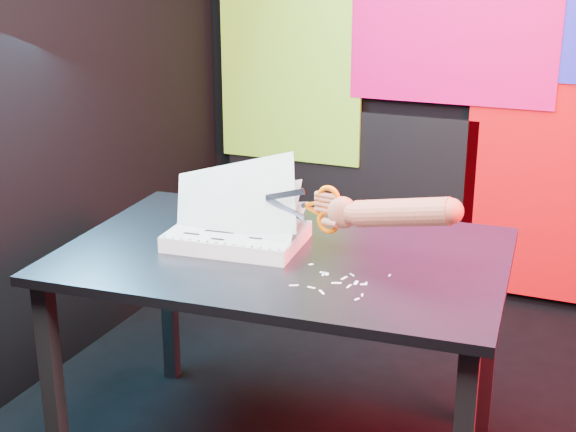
% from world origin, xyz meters
% --- Properties ---
extents(room, '(3.01, 3.01, 2.71)m').
position_xyz_m(room, '(0.00, 0.00, 1.35)').
color(room, black).
rests_on(room, ground).
extents(backdrop, '(2.88, 0.05, 2.08)m').
position_xyz_m(backdrop, '(0.06, 1.46, 0.96)').
color(backdrop, red).
rests_on(backdrop, ground).
extents(work_table, '(1.40, 0.99, 0.75)m').
position_xyz_m(work_table, '(-0.40, -0.12, 0.67)').
color(work_table, '#252525').
rests_on(work_table, ground).
extents(printout_stack, '(0.47, 0.33, 0.30)m').
position_xyz_m(printout_stack, '(-0.56, -0.13, 0.78)').
color(printout_stack, white).
rests_on(printout_stack, work_table).
extents(scissors, '(0.26, 0.05, 0.15)m').
position_xyz_m(scissors, '(-0.27, -0.13, 0.90)').
color(scissors, '#989DB4').
rests_on(scissors, printout_stack).
extents(hand_forearm, '(0.44, 0.13, 0.15)m').
position_xyz_m(hand_forearm, '(-0.05, -0.16, 0.93)').
color(hand_forearm, '#B65E3E').
rests_on(hand_forearm, work_table).
extents(paper_clippings, '(0.25, 0.21, 0.00)m').
position_xyz_m(paper_clippings, '(-0.17, -0.29, 0.75)').
color(paper_clippings, silver).
rests_on(paper_clippings, work_table).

